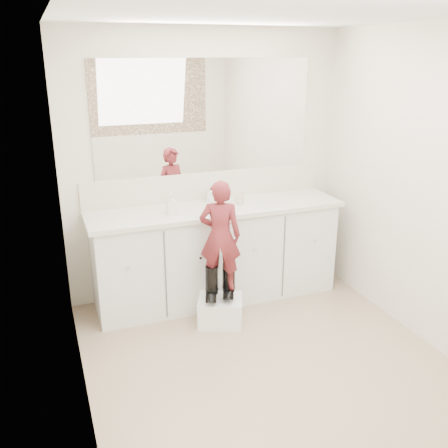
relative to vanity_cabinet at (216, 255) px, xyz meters
name	(u,v)px	position (x,y,z in m)	size (l,w,h in m)	color
floor	(274,369)	(0.00, -1.23, -0.42)	(3.00, 3.00, 0.00)	#997B64
ceiling	(287,12)	(0.00, -1.23, 1.97)	(3.00, 3.00, 0.00)	white
wall_back	(206,166)	(0.00, 0.27, 0.77)	(2.60, 2.60, 0.00)	beige
wall_left	(73,237)	(-1.30, -1.23, 0.78)	(3.00, 3.00, 0.00)	beige
wall_right	(438,193)	(1.30, -1.23, 0.78)	(3.00, 3.00, 0.00)	beige
vanity_cabinet	(216,255)	(0.00, 0.00, 0.00)	(2.20, 0.55, 0.85)	silver
countertop	(217,209)	(0.00, -0.01, 0.45)	(2.28, 0.58, 0.04)	beige
backsplash	(206,186)	(0.00, 0.26, 0.59)	(2.28, 0.03, 0.25)	beige
mirror	(206,117)	(0.00, 0.26, 1.22)	(2.00, 0.02, 1.00)	white
faucet	(210,196)	(0.00, 0.15, 0.52)	(0.08, 0.08, 0.10)	silver
cup	(240,198)	(0.23, 0.00, 0.51)	(0.10, 0.10, 0.10)	beige
soap_bottle	(172,204)	(-0.42, -0.07, 0.55)	(0.08, 0.08, 0.18)	silver
step_stool	(220,311)	(-0.14, -0.48, -0.31)	(0.36, 0.30, 0.23)	white
boot_left	(212,283)	(-0.21, -0.48, -0.04)	(0.11, 0.20, 0.30)	black
boot_right	(229,281)	(-0.06, -0.48, -0.04)	(0.11, 0.20, 0.30)	black
toddler	(220,236)	(-0.14, -0.48, 0.37)	(0.33, 0.22, 0.92)	#A73339
toothbrush	(228,224)	(-0.07, -0.48, 0.46)	(0.01, 0.01, 0.14)	pink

